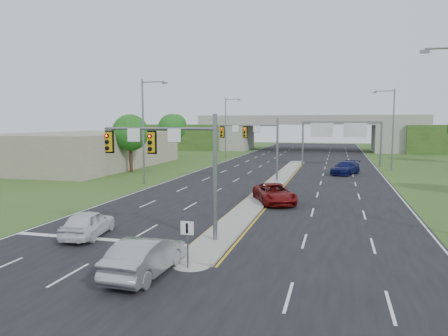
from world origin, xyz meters
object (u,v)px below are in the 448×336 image
overpass (309,135)px  car_far_b (345,168)px  sign_gantry (340,131)px  car_silver (146,256)px  signal_mast_far (257,139)px  car_white (88,223)px  car_far_a (274,194)px  keep_right_sign (187,236)px  signal_mast_near (175,156)px

overpass → car_far_b: 46.50m
sign_gantry → car_silver: 51.43m
signal_mast_far → car_white: 26.39m
car_far_a → car_far_b: 22.58m
car_far_b → keep_right_sign: bearing=-80.1°
signal_mast_far → car_white: signal_mast_far is taller
signal_mast_far → overpass: 55.13m
overpass → car_silver: (-1.50, -85.67, -2.71)m
signal_mast_near → sign_gantry: size_ratio=0.60×
signal_mast_near → car_silver: 6.85m
sign_gantry → car_far_a: sign_gantry is taller
signal_mast_near → car_far_a: (3.76, 12.44, -3.91)m
signal_mast_near → signal_mast_far: 25.00m
keep_right_sign → overpass: 84.55m
signal_mast_far → car_far_b: 13.92m
car_white → signal_mast_near: bearing=178.7°
signal_mast_near → car_white: 6.48m
keep_right_sign → sign_gantry: bearing=82.3°
keep_right_sign → car_silver: 2.00m
car_silver → car_far_b: bearing=-100.2°
signal_mast_near → car_silver: signal_mast_near is taller
keep_right_sign → sign_gantry: sign_gantry is taller
sign_gantry → overpass: 35.75m
overpass → car_far_a: 67.70m
signal_mast_far → keep_right_sign: bearing=-85.6°
keep_right_sign → car_silver: (-1.50, -1.14, -0.67)m
signal_mast_far → keep_right_sign: size_ratio=3.18×
signal_mast_far → car_white: bearing=-101.3°
overpass → car_silver: size_ratio=16.00×
car_far_a → signal_mast_far: bearing=84.3°
keep_right_sign → overpass: bearing=90.0°
signal_mast_near → overpass: size_ratio=0.09×
car_far_a → sign_gantry: bearing=58.6°
car_silver → keep_right_sign: bearing=-140.4°
car_far_b → car_white: bearing=-92.2°
keep_right_sign → car_white: (-7.38, 3.86, -0.72)m
signal_mast_far → car_far_a: (3.76, -12.56, -3.91)m
keep_right_sign → car_far_b: 39.40m
overpass → car_far_a: size_ratio=14.05×
car_white → car_far_b: bearing=-120.9°
signal_mast_far → overpass: overpass is taller
overpass → car_far_b: bearing=-80.8°
signal_mast_far → keep_right_sign: 29.71m
signal_mast_far → keep_right_sign: signal_mast_far is taller
signal_mast_far → car_far_a: 13.68m
signal_mast_far → car_silver: signal_mast_far is taller
car_far_b → sign_gantry: bearing=114.5°
signal_mast_far → sign_gantry: 21.91m
car_silver → signal_mast_far: bearing=-86.2°
car_far_a → car_far_b: size_ratio=1.01×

